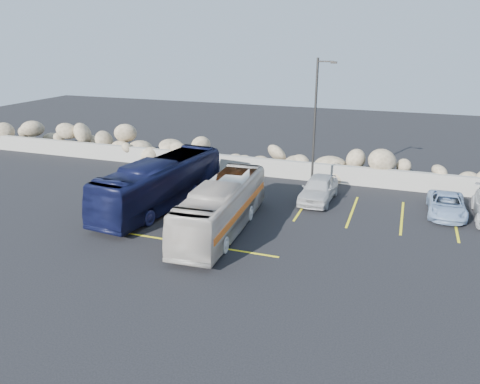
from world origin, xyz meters
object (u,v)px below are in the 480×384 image
(vintage_bus, at_px, (222,207))
(car_d, at_px, (447,205))
(tour_coach, at_px, (160,183))
(car_a, at_px, (319,189))
(lamppost, at_px, (316,123))

(vintage_bus, height_order, car_d, vintage_bus)
(vintage_bus, bearing_deg, car_d, 26.95)
(tour_coach, relative_size, car_a, 2.29)
(vintage_bus, distance_m, car_a, 7.05)
(car_d, bearing_deg, vintage_bus, -150.43)
(lamppost, height_order, vintage_bus, lamppost)
(car_d, bearing_deg, tour_coach, -165.20)
(vintage_bus, bearing_deg, car_a, 55.80)
(vintage_bus, relative_size, tour_coach, 0.91)
(lamppost, distance_m, car_d, 8.50)
(lamppost, distance_m, tour_coach, 9.68)
(vintage_bus, xyz_separation_m, car_d, (10.54, 6.08, -0.68))
(vintage_bus, bearing_deg, tour_coach, 152.92)
(lamppost, distance_m, vintage_bus, 8.54)
(lamppost, distance_m, car_a, 3.87)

